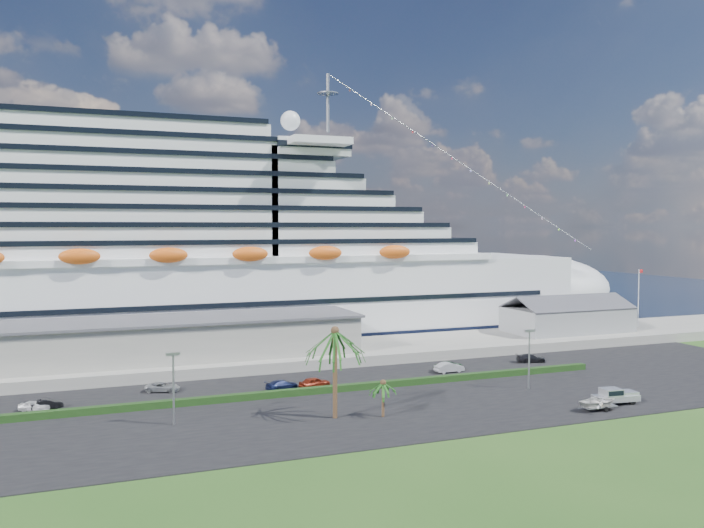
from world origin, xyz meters
name	(u,v)px	position (x,y,z in m)	size (l,w,h in m)	color
ground	(427,419)	(0.00, 0.00, 0.00)	(420.00, 420.00, 0.00)	#27501A
asphalt_lot	(388,397)	(0.00, 11.00, 0.06)	(140.00, 38.00, 0.12)	black
wharf	(319,353)	(0.00, 40.00, 0.90)	(240.00, 20.00, 1.80)	gray
water	(222,304)	(0.00, 130.00, 0.01)	(420.00, 160.00, 0.02)	black
cruise_ship	(173,258)	(-21.53, 64.00, 16.69)	(191.00, 38.00, 54.00)	silver
terminal_building	(169,338)	(-25.00, 40.00, 5.01)	(61.00, 15.00, 6.30)	gray
port_shed	(567,318)	(52.00, 40.00, 4.40)	(24.00, 12.31, 7.37)	gray
flagpole	(639,296)	(70.04, 40.00, 8.27)	(1.08, 0.16, 12.00)	silver
hedge	(319,390)	(-8.00, 16.00, 0.57)	(88.00, 1.10, 0.90)	black
lamp_post_left	(173,379)	(-28.00, 8.00, 5.34)	(1.60, 0.35, 8.27)	gray
lamp_post_right	(529,351)	(20.00, 8.00, 5.34)	(1.60, 0.35, 8.27)	gray
palm_tall	(335,341)	(-10.00, 4.00, 9.20)	(8.82, 8.82, 11.13)	#47301E
palm_short	(383,387)	(-4.50, 2.50, 3.67)	(3.53, 3.53, 4.56)	#47301E
parked_car_0	(34,406)	(-43.22, 20.14, 0.74)	(1.46, 3.64, 1.24)	white
parked_car_1	(46,404)	(-41.87, 20.56, 0.74)	(1.31, 3.74, 1.23)	black
parked_car_2	(163,387)	(-27.56, 24.64, 0.76)	(2.13, 4.61, 1.28)	gray
parked_car_3	(282,385)	(-12.11, 19.77, 0.80)	(1.91, 4.71, 1.37)	#121A40
parked_car_4	(315,383)	(-7.59, 19.14, 0.89)	(1.83, 4.54, 1.55)	maroon
parked_car_5	(449,367)	(15.01, 21.49, 0.89)	(1.63, 4.68, 1.54)	silver
parked_car_6	(449,366)	(15.77, 22.99, 0.83)	(2.35, 5.10, 1.42)	black
parked_car_7	(531,358)	(31.60, 23.58, 0.81)	(1.94, 4.77, 1.38)	black
pickup_truck	(615,395)	(25.21, -2.90, 1.26)	(6.07, 2.77, 2.07)	black
boat_trailer	(599,402)	(21.21, -4.58, 1.19)	(5.60, 3.57, 1.62)	gray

